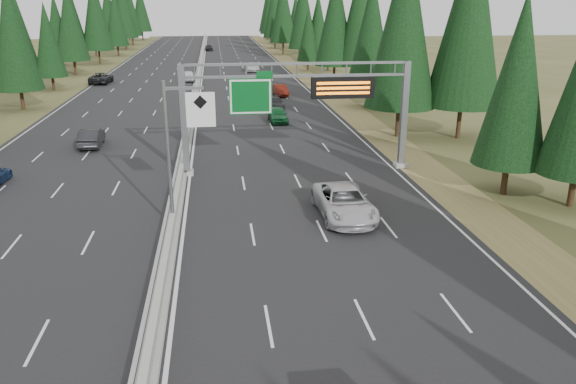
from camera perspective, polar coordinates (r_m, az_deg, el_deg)
name	(u,v)px	position (r m, az deg, el deg)	size (l,w,h in m)	color
road	(197,86)	(85.03, -9.21, 10.54)	(32.00, 260.00, 0.08)	black
shoulder_right	(316,84)	(86.35, 2.89, 10.87)	(3.60, 260.00, 0.06)	olive
shoulder_left	(72,89)	(87.40, -21.11, 9.75)	(3.60, 260.00, 0.06)	#444821
median_barrier	(197,84)	(84.98, -9.22, 10.79)	(0.70, 260.00, 0.85)	gray
sign_gantry	(306,100)	(40.11, 1.83, 9.30)	(16.75, 0.98, 7.80)	slate
hov_sign_pole	(179,145)	(30.06, -11.01, 4.70)	(2.80, 0.50, 8.00)	slate
tree_row_right	(362,19)	(77.29, 7.50, 17.04)	(12.23, 238.01, 18.90)	black
tree_row_left	(3,24)	(76.62, -27.01, 14.94)	(12.17, 241.03, 18.85)	black
silver_minivan	(344,202)	(32.33, 5.72, -1.05)	(2.87, 6.22, 1.73)	#BDBCC1
car_ahead_green	(278,115)	(58.26, -1.05, 7.87)	(1.81, 4.50, 1.53)	#125126
car_ahead_dkred	(280,90)	(75.12, -0.79, 10.31)	(1.55, 4.44, 1.46)	#53140B
car_ahead_dkgrey	(275,103)	(65.91, -1.31, 9.03)	(1.78, 4.38, 1.27)	black
car_ahead_white	(252,67)	(102.59, -3.66, 12.55)	(2.49, 5.41, 1.50)	silver
car_ahead_far	(209,47)	(148.45, -8.03, 14.33)	(1.83, 4.56, 1.55)	black
car_onc_near	(91,137)	(51.02, -19.35, 5.26)	(1.66, 4.75, 1.56)	black
car_onc_white	(188,76)	(90.84, -10.11, 11.55)	(1.95, 4.84, 1.65)	silver
car_onc_far	(101,78)	(91.35, -18.45, 10.93)	(2.70, 5.86, 1.63)	black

